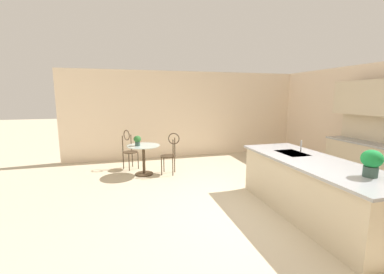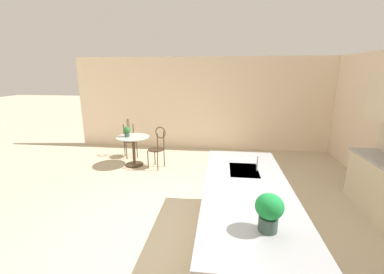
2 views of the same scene
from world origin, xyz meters
The scene contains 10 objects.
ground_plane centered at (0.00, 0.00, 0.00)m, with size 40.00×40.00×0.00m, color beige.
wall_left_window centered at (-4.26, 0.00, 1.35)m, with size 0.12×7.80×2.70m, color beige.
kitchen_island centered at (0.30, 0.85, 0.46)m, with size 2.80×1.06×0.92m.
back_counter_run centered at (-0.40, 3.21, 0.49)m, with size 2.44×0.64×1.52m.
bistro_table centered at (-2.55, -1.64, 0.45)m, with size 0.80×0.80×0.74m.
chair_near_window centered at (-2.43, -0.99, 0.57)m, with size 0.49×0.52×1.04m.
chair_by_island centered at (-3.19, -1.98, 0.57)m, with size 0.52×0.52×1.04m.
sink_faucet centered at (-0.25, 1.03, 1.03)m, with size 0.02×0.02×0.22m, color #B2B5BA.
potted_plant_on_table centered at (-2.53, -1.78, 0.88)m, with size 0.18×0.18×0.25m.
potted_plant_counter_far centered at (1.15, 0.94, 1.12)m, with size 0.25×0.25×0.35m.
Camera 1 is at (3.46, -2.02, 1.93)m, focal length 23.01 mm.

